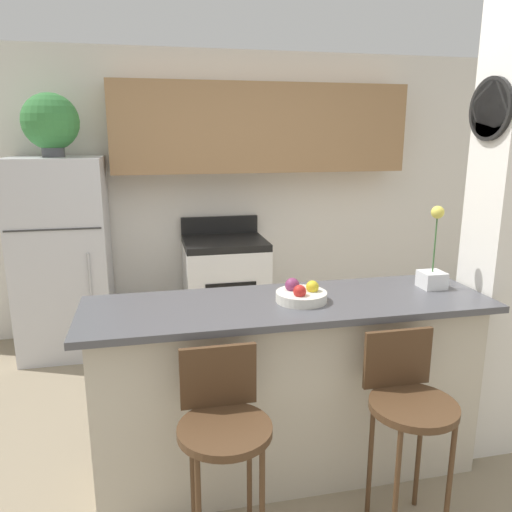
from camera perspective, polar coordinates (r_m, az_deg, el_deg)
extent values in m
plane|color=gray|center=(3.04, 3.50, -22.94)|extent=(14.00, 14.00, 0.00)
cube|color=white|center=(4.74, -3.95, 7.13)|extent=(5.60, 0.06, 2.55)
cube|color=#9E754C|center=(4.58, 0.60, 14.40)|extent=(2.63, 0.32, 0.77)
cube|color=silver|center=(4.54, -4.14, 11.47)|extent=(0.72, 0.28, 0.12)
cube|color=white|center=(3.09, 26.76, 2.15)|extent=(0.36, 0.32, 2.55)
cylinder|color=black|center=(2.93, 25.18, 14.97)|extent=(0.02, 0.32, 0.32)
cylinder|color=white|center=(2.92, 25.08, 14.99)|extent=(0.01, 0.28, 0.28)
cube|color=beige|center=(2.79, 3.64, -15.11)|extent=(1.99, 0.51, 0.95)
cube|color=#4C4C51|center=(2.59, 3.81, -5.54)|extent=(2.11, 0.63, 0.03)
cube|color=silver|center=(4.51, -20.87, -3.41)|extent=(0.74, 0.65, 1.12)
cube|color=silver|center=(4.35, -21.79, 6.99)|extent=(0.74, 0.65, 0.53)
cube|color=#333333|center=(4.07, -22.18, 2.80)|extent=(0.70, 0.01, 0.01)
cylinder|color=#B2B2B7|center=(4.14, -18.35, -3.87)|extent=(0.02, 0.02, 0.61)
cube|color=white|center=(4.56, -3.52, -4.09)|extent=(0.72, 0.64, 0.85)
cube|color=black|center=(4.44, -3.61, 1.51)|extent=(0.72, 0.64, 0.06)
cube|color=black|center=(4.71, -4.18, 3.57)|extent=(0.72, 0.04, 0.16)
cube|color=black|center=(4.24, -2.85, -4.84)|extent=(0.43, 0.01, 0.27)
cylinder|color=#4C331E|center=(2.17, -3.58, -19.23)|extent=(0.39, 0.39, 0.03)
cube|color=#4C331E|center=(2.23, -4.33, -13.53)|extent=(0.33, 0.02, 0.28)
cylinder|color=#4C331E|center=(2.45, -7.21, -24.32)|extent=(0.02, 0.02, 0.62)
cylinder|color=#4C331E|center=(2.48, -0.76, -23.71)|extent=(0.02, 0.02, 0.62)
cylinder|color=#4C331E|center=(2.42, 17.56, -16.08)|extent=(0.39, 0.39, 0.03)
cube|color=#4C331E|center=(2.48, 15.89, -11.13)|extent=(0.33, 0.02, 0.28)
cylinder|color=#4C331E|center=(2.46, 15.71, -24.67)|extent=(0.02, 0.02, 0.62)
cylinder|color=#4C331E|center=(2.57, 21.21, -23.20)|extent=(0.02, 0.02, 0.62)
cylinder|color=#4C331E|center=(2.64, 12.94, -21.49)|extent=(0.02, 0.02, 0.62)
cylinder|color=#4C331E|center=(2.74, 18.11, -20.33)|extent=(0.02, 0.02, 0.62)
cylinder|color=#4C4C51|center=(4.33, -22.17, 11.14)|extent=(0.17, 0.17, 0.11)
sphere|color=#387F3D|center=(4.33, -22.44, 14.02)|extent=(0.44, 0.44, 0.44)
cube|color=white|center=(2.95, 19.45, -2.57)|extent=(0.13, 0.13, 0.09)
cylinder|color=#386633|center=(2.91, 19.77, 1.27)|extent=(0.01, 0.01, 0.31)
sphere|color=#DBCC4C|center=(2.87, 20.05, 4.72)|extent=(0.07, 0.07, 0.07)
cylinder|color=silver|center=(2.58, 5.20, -4.63)|extent=(0.26, 0.26, 0.05)
sphere|color=gold|center=(2.59, 6.46, -3.53)|extent=(0.07, 0.07, 0.07)
sphere|color=#7A2D56|center=(2.60, 4.16, -3.33)|extent=(0.08, 0.08, 0.08)
sphere|color=red|center=(2.51, 5.02, -4.04)|extent=(0.07, 0.07, 0.07)
cylinder|color=#59595B|center=(4.36, -13.13, -8.54)|extent=(0.28, 0.28, 0.38)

